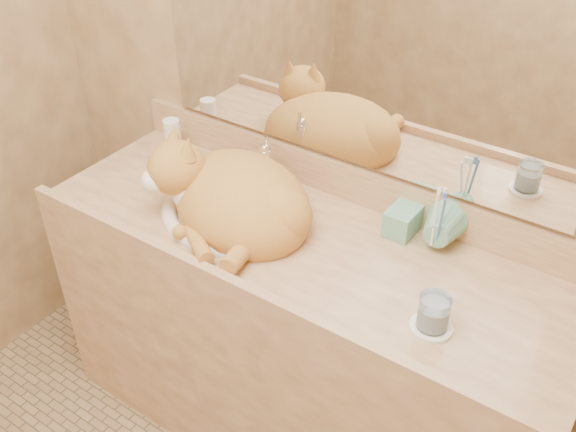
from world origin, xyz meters
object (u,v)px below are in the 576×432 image
Objects in this scene: sink_basin at (231,199)px; toothbrush_cup at (435,239)px; soap_dispenser at (395,216)px; water_glass at (434,312)px; cat at (231,194)px; vanity_counter at (298,345)px.

sink_basin is 3.61× the size of toothbrush_cup.
soap_dispenser is 0.34m from water_glass.
sink_basin is at bearing -158.37° from soap_dispenser.
soap_dispenser is (0.44, 0.17, 0.00)m from cat.
soap_dispenser is (0.44, 0.17, 0.02)m from sink_basin.
sink_basin is at bearing 172.63° from water_glass.
water_glass is at bearing -46.67° from soap_dispenser.
vanity_counter is 0.56m from cat.
cat is at bearing 172.67° from water_glass.
water_glass is at bearing -17.18° from sink_basin.
water_glass is at bearing -66.76° from toothbrush_cup.
water_glass reaches higher than vanity_counter.
water_glass is (0.67, -0.09, -0.03)m from cat.
sink_basin is (-0.23, -0.02, 0.49)m from vanity_counter.
toothbrush_cup is (0.33, 0.15, 0.48)m from vanity_counter.
cat reaches higher than sink_basin.
sink_basin reaches higher than toothbrush_cup.
toothbrush_cup reaches higher than water_glass.
toothbrush_cup is at bearing 4.35° from soap_dispenser.
toothbrush_cup is (0.12, 0.01, -0.03)m from soap_dispenser.
vanity_counter is 9.03× the size of soap_dispenser.
vanity_counter is 0.58m from soap_dispenser.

